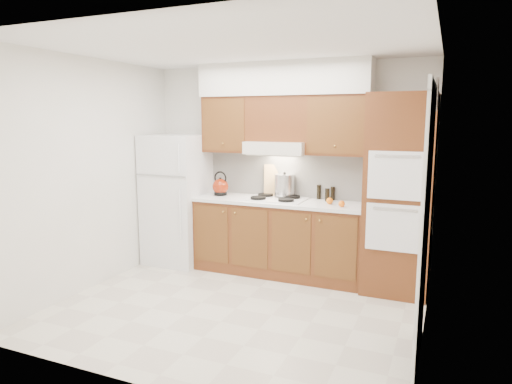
% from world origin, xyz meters
% --- Properties ---
extents(floor, '(3.60, 3.60, 0.00)m').
position_xyz_m(floor, '(0.00, 0.00, 0.00)').
color(floor, beige).
rests_on(floor, ground).
extents(ceiling, '(3.60, 3.60, 0.00)m').
position_xyz_m(ceiling, '(0.00, 0.00, 2.60)').
color(ceiling, white).
rests_on(ceiling, wall_back).
extents(wall_back, '(3.60, 0.02, 2.60)m').
position_xyz_m(wall_back, '(0.00, 1.50, 1.30)').
color(wall_back, white).
rests_on(wall_back, floor).
extents(wall_left, '(0.02, 3.00, 2.60)m').
position_xyz_m(wall_left, '(-1.80, 0.00, 1.30)').
color(wall_left, white).
rests_on(wall_left, floor).
extents(wall_right, '(0.02, 3.00, 2.60)m').
position_xyz_m(wall_right, '(1.80, 0.00, 1.30)').
color(wall_right, white).
rests_on(wall_right, floor).
extents(fridge, '(0.75, 0.72, 1.72)m').
position_xyz_m(fridge, '(-1.41, 1.14, 0.86)').
color(fridge, white).
rests_on(fridge, floor).
extents(base_cabinets, '(2.11, 0.60, 0.90)m').
position_xyz_m(base_cabinets, '(0.02, 1.20, 0.45)').
color(base_cabinets, brown).
rests_on(base_cabinets, floor).
extents(countertop, '(2.13, 0.62, 0.04)m').
position_xyz_m(countertop, '(0.03, 1.19, 0.92)').
color(countertop, white).
rests_on(countertop, base_cabinets).
extents(backsplash, '(2.11, 0.03, 0.56)m').
position_xyz_m(backsplash, '(0.02, 1.49, 1.22)').
color(backsplash, white).
rests_on(backsplash, countertop).
extents(oven_cabinet, '(0.70, 0.65, 2.20)m').
position_xyz_m(oven_cabinet, '(1.44, 1.18, 1.10)').
color(oven_cabinet, brown).
rests_on(oven_cabinet, floor).
extents(upper_cab_left, '(0.63, 0.33, 0.70)m').
position_xyz_m(upper_cab_left, '(-0.71, 1.33, 1.85)').
color(upper_cab_left, brown).
rests_on(upper_cab_left, wall_back).
extents(upper_cab_right, '(0.73, 0.33, 0.70)m').
position_xyz_m(upper_cab_right, '(0.72, 1.33, 1.85)').
color(upper_cab_right, brown).
rests_on(upper_cab_right, wall_back).
extents(range_hood, '(0.75, 0.45, 0.15)m').
position_xyz_m(range_hood, '(-0.02, 1.27, 1.57)').
color(range_hood, silver).
rests_on(range_hood, wall_back).
extents(upper_cab_over_hood, '(0.75, 0.33, 0.55)m').
position_xyz_m(upper_cab_over_hood, '(-0.02, 1.33, 1.92)').
color(upper_cab_over_hood, brown).
rests_on(upper_cab_over_hood, range_hood).
extents(soffit, '(2.13, 0.36, 0.40)m').
position_xyz_m(soffit, '(0.03, 1.32, 2.40)').
color(soffit, silver).
rests_on(soffit, wall_back).
extents(cooktop, '(0.74, 0.50, 0.01)m').
position_xyz_m(cooktop, '(-0.02, 1.21, 0.95)').
color(cooktop, white).
rests_on(cooktop, countertop).
extents(doorway, '(0.02, 0.90, 2.10)m').
position_xyz_m(doorway, '(1.79, -0.35, 1.05)').
color(doorway, black).
rests_on(doorway, floor).
extents(wall_clock, '(0.02, 0.30, 0.30)m').
position_xyz_m(wall_clock, '(1.79, 0.55, 2.15)').
color(wall_clock, '#3F3833').
rests_on(wall_clock, wall_right).
extents(kettle, '(0.23, 0.23, 0.21)m').
position_xyz_m(kettle, '(-0.79, 1.21, 1.05)').
color(kettle, maroon).
rests_on(kettle, countertop).
extents(cutting_board, '(0.33, 0.21, 0.41)m').
position_xyz_m(cutting_board, '(-0.10, 1.45, 1.14)').
color(cutting_board, tan).
rests_on(cutting_board, countertop).
extents(stock_pot, '(0.30, 0.30, 0.26)m').
position_xyz_m(stock_pot, '(0.03, 1.37, 1.10)').
color(stock_pot, silver).
rests_on(stock_pot, cooktop).
extents(condiment_a, '(0.07, 0.07, 0.18)m').
position_xyz_m(condiment_a, '(0.46, 1.45, 1.03)').
color(condiment_a, black).
rests_on(condiment_a, countertop).
extents(condiment_b, '(0.06, 0.06, 0.17)m').
position_xyz_m(condiment_b, '(0.64, 1.44, 1.02)').
color(condiment_b, black).
rests_on(condiment_b, countertop).
extents(condiment_c, '(0.07, 0.07, 0.16)m').
position_xyz_m(condiment_c, '(0.60, 1.34, 1.02)').
color(condiment_c, black).
rests_on(condiment_c, countertop).
extents(orange_near, '(0.10, 0.10, 0.07)m').
position_xyz_m(orange_near, '(0.84, 1.04, 0.98)').
color(orange_near, orange).
rests_on(orange_near, countertop).
extents(orange_far, '(0.08, 0.08, 0.08)m').
position_xyz_m(orange_far, '(0.67, 1.16, 0.98)').
color(orange_far, orange).
rests_on(orange_far, countertop).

